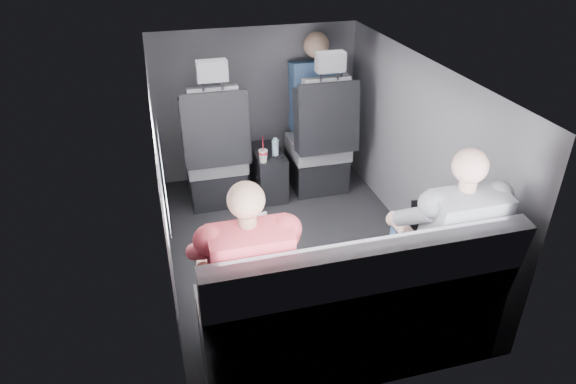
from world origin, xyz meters
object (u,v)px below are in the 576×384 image
object	(u,v)px
center_console	(268,172)
soda_cup	(263,156)
water_bottle	(275,148)
laptop_white	(238,248)
laptop_black	(427,218)
passenger_rear_right	(444,240)
front_seat_right	(320,147)
front_seat_left	(216,159)
passenger_rear_left	(246,274)
rear_bench	(351,314)
passenger_front_right	(315,98)

from	to	relation	value
center_console	soda_cup	distance (m)	0.33
water_bottle	laptop_white	world-z (taller)	laptop_white
center_console	laptop_white	distance (m)	1.78
water_bottle	laptop_black	size ratio (longest dim) A/B	0.51
center_console	passenger_rear_right	world-z (taller)	passenger_rear_right
front_seat_right	soda_cup	bearing A→B (deg)	-164.39
front_seat_left	passenger_rear_left	world-z (taller)	front_seat_left
front_seat_left	front_seat_right	xyz separation A→B (m)	(0.90, 0.00, 0.00)
rear_bench	passenger_rear_right	world-z (taller)	passenger_rear_right
front_seat_left	laptop_black	distance (m)	1.90
front_seat_right	front_seat_left	bearing A→B (deg)	180.00
front_seat_right	water_bottle	world-z (taller)	front_seat_right
front_seat_right	soda_cup	xyz separation A→B (m)	(-0.53, -0.15, 0.06)
front_seat_right	rear_bench	distance (m)	1.96
laptop_black	laptop_white	bearing A→B (deg)	-179.08
water_bottle	laptop_black	world-z (taller)	laptop_black
laptop_white	passenger_rear_left	bearing A→B (deg)	-89.88
water_bottle	laptop_white	xyz separation A→B (m)	(-0.58, -1.54, 0.16)
water_bottle	passenger_front_right	bearing A→B (deg)	36.00
center_console	passenger_rear_left	xyz separation A→B (m)	(-0.54, -1.85, 0.42)
passenger_front_right	front_seat_left	bearing A→B (deg)	-164.47
water_bottle	front_seat_right	bearing A→B (deg)	8.46
rear_bench	soda_cup	distance (m)	1.76
water_bottle	passenger_rear_right	size ratio (longest dim) A/B	0.13
rear_bench	laptop_white	world-z (taller)	rear_bench
rear_bench	water_bottle	bearing A→B (deg)	88.79
front_seat_right	laptop_black	bearing A→B (deg)	-85.19
water_bottle	passenger_front_right	xyz separation A→B (m)	(0.44, 0.32, 0.29)
front_seat_left	rear_bench	xyz separation A→B (m)	(0.45, -1.90, -0.09)
laptop_white	laptop_black	size ratio (longest dim) A/B	1.44
passenger_front_right	water_bottle	bearing A→B (deg)	-144.00
laptop_black	soda_cup	bearing A→B (deg)	115.00
passenger_rear_left	passenger_front_right	world-z (taller)	passenger_front_right
passenger_rear_right	front_seat_right	bearing A→B (deg)	93.57
soda_cup	laptop_white	bearing A→B (deg)	-107.57
laptop_black	passenger_front_right	distance (m)	1.85
passenger_rear_left	passenger_rear_right	xyz separation A→B (m)	(1.11, -0.00, 0.01)
front_seat_right	laptop_black	size ratio (longest dim) A/B	4.04
front_seat_right	water_bottle	distance (m)	0.42
soda_cup	passenger_front_right	distance (m)	0.76
center_console	soda_cup	xyz separation A→B (m)	(-0.08, -0.19, 0.26)
laptop_white	water_bottle	bearing A→B (deg)	69.27
center_console	passenger_rear_right	size ratio (longest dim) A/B	0.39
soda_cup	water_bottle	distance (m)	0.15
center_console	soda_cup	bearing A→B (deg)	-113.99
soda_cup	passenger_rear_right	distance (m)	1.79
rear_bench	passenger_front_right	bearing A→B (deg)	77.52
center_console	soda_cup	size ratio (longest dim) A/B	2.09
front_seat_left	center_console	world-z (taller)	front_seat_left
front_seat_left	passenger_front_right	size ratio (longest dim) A/B	1.42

